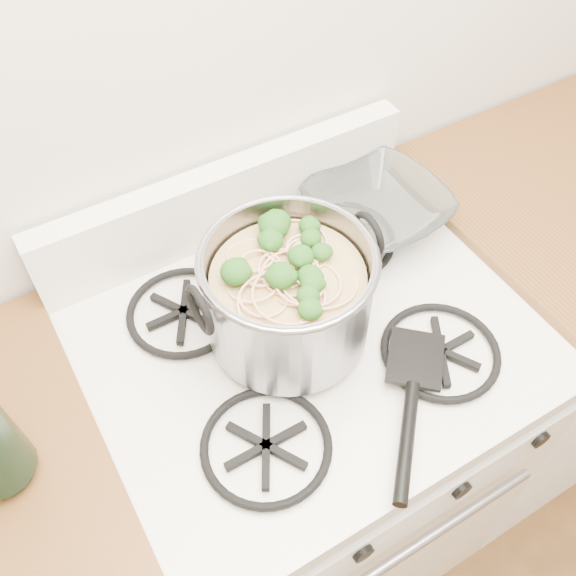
# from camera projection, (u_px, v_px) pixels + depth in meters

# --- Properties ---
(gas_range) EXTENTS (0.76, 0.66, 0.92)m
(gas_range) POSITION_uv_depth(u_px,v_px,m) (305.00, 452.00, 1.48)
(gas_range) COLOR white
(gas_range) RESTS_ON ground
(counter_left) EXTENTS (0.25, 0.65, 0.92)m
(counter_left) POSITION_uv_depth(u_px,v_px,m) (92.00, 564.00, 1.30)
(counter_left) COLOR silver
(counter_left) RESTS_ON ground
(stock_pot) EXTENTS (0.31, 0.28, 0.19)m
(stock_pot) POSITION_uv_depth(u_px,v_px,m) (288.00, 295.00, 1.04)
(stock_pot) COLOR gray
(stock_pot) RESTS_ON gas_range
(spatula) EXTENTS (0.42, 0.42, 0.02)m
(spatula) POSITION_uv_depth(u_px,v_px,m) (416.00, 356.00, 1.05)
(spatula) COLOR black
(spatula) RESTS_ON gas_range
(glass_bowl) EXTENTS (0.11, 0.11, 0.03)m
(glass_bowl) POSITION_uv_depth(u_px,v_px,m) (376.00, 214.00, 1.26)
(glass_bowl) COLOR white
(glass_bowl) RESTS_ON gas_range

